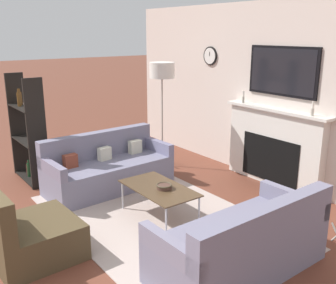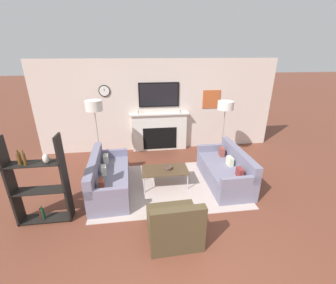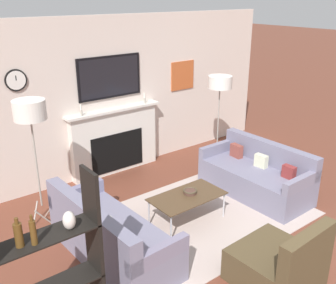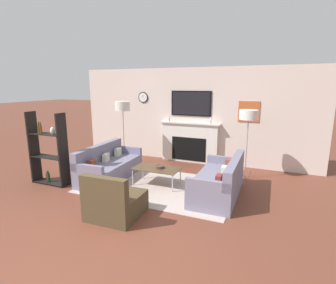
{
  "view_description": "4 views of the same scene",
  "coord_description": "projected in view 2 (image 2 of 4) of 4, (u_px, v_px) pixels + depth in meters",
  "views": [
    {
      "loc": [
        3.59,
        0.02,
        2.25
      ],
      "look_at": [
        -0.16,
        2.82,
        0.93
      ],
      "focal_mm": 42.0,
      "sensor_mm": 36.0,
      "label": 1
    },
    {
      "loc": [
        -0.6,
        -1.79,
        2.88
      ],
      "look_at": [
        0.0,
        2.74,
        1.03
      ],
      "focal_mm": 24.0,
      "sensor_mm": 36.0,
      "label": 2
    },
    {
      "loc": [
        -3.25,
        -0.99,
        3.03
      ],
      "look_at": [
        -0.04,
        3.11,
        1.04
      ],
      "focal_mm": 42.0,
      "sensor_mm": 36.0,
      "label": 3
    },
    {
      "loc": [
        2.32,
        -2.42,
        2.21
      ],
      "look_at": [
        -0.05,
        3.18,
        0.89
      ],
      "focal_mm": 28.0,
      "sensor_mm": 36.0,
      "label": 4
    }
  ],
  "objects": [
    {
      "name": "coffee_table",
      "position": [
        165.0,
        171.0,
        5.06
      ],
      "size": [
        1.04,
        0.57,
        0.4
      ],
      "color": "#4C3823",
      "rests_on": "ground_plane"
    },
    {
      "name": "floor_lamp_left",
      "position": [
        94.0,
        107.0,
        5.51
      ],
      "size": [
        0.41,
        0.41,
        1.78
      ],
      "color": "#9E998E",
      "rests_on": "ground_plane"
    },
    {
      "name": "armchair",
      "position": [
        174.0,
        225.0,
        3.64
      ],
      "size": [
        0.86,
        0.86,
        0.81
      ],
      "color": "#4A3C25",
      "rests_on": "ground_plane"
    },
    {
      "name": "fireplace_wall",
      "position": [
        159.0,
        111.0,
        6.74
      ],
      "size": [
        7.08,
        0.28,
        2.7
      ],
      "color": "beige",
      "rests_on": "ground_plane"
    },
    {
      "name": "floor_lamp_right",
      "position": [
        226.0,
        106.0,
        5.96
      ],
      "size": [
        0.43,
        0.43,
        1.66
      ],
      "color": "#9E998E",
      "rests_on": "ground_plane"
    },
    {
      "name": "area_rug",
      "position": [
        169.0,
        186.0,
        5.17
      ],
      "size": [
        3.28,
        2.13,
        0.01
      ],
      "color": "#B7A49B",
      "rests_on": "ground_plane"
    },
    {
      "name": "couch_left",
      "position": [
        108.0,
        179.0,
        4.9
      ],
      "size": [
        0.85,
        1.87,
        0.81
      ],
      "color": "slate",
      "rests_on": "ground_plane"
    },
    {
      "name": "decorative_bowl",
      "position": [
        168.0,
        168.0,
        5.07
      ],
      "size": [
        0.19,
        0.19,
        0.06
      ],
      "color": "#4E342A",
      "rests_on": "coffee_table"
    },
    {
      "name": "shelf_unit",
      "position": [
        39.0,
        183.0,
        3.85
      ],
      "size": [
        0.92,
        0.28,
        1.64
      ],
      "color": "black",
      "rests_on": "ground_plane"
    },
    {
      "name": "couch_right",
      "position": [
        226.0,
        171.0,
        5.23
      ],
      "size": [
        0.84,
        1.76,
        0.8
      ],
      "color": "slate",
      "rests_on": "ground_plane"
    }
  ]
}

